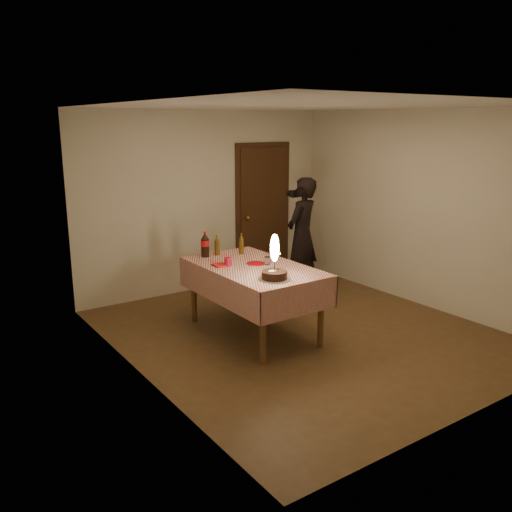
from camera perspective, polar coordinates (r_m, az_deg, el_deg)
name	(u,v)px	position (r m, az deg, el deg)	size (l,w,h in m)	color
ground	(302,333)	(6.50, 4.90, -8.05)	(4.00, 4.50, 0.01)	brown
room_shell	(303,193)	(6.16, 5.02, 6.67)	(4.04, 4.54, 2.62)	beige
dining_table	(254,275)	(6.24, -0.26, -2.01)	(1.02, 1.72, 0.82)	brown
birthday_cake	(275,268)	(5.66, 1.96, -1.27)	(0.34, 0.34, 0.48)	white
red_plate	(256,263)	(6.30, -0.01, -0.78)	(0.22, 0.22, 0.01)	red
red_cup	(228,262)	(6.19, -2.98, -0.62)	(0.08, 0.08, 0.10)	red
clear_cup	(267,261)	(6.25, 1.21, -0.51)	(0.07, 0.07, 0.09)	silver
napkin_stack	(220,265)	(6.21, -3.80, -0.96)	(0.15, 0.15, 0.02)	red
cola_bottle	(205,245)	(6.62, -5.38, 1.21)	(0.10, 0.10, 0.32)	black
amber_bottle_left	(217,246)	(6.71, -4.13, 1.10)	(0.06, 0.06, 0.25)	#52390E
amber_bottle_right	(241,244)	(6.77, -1.55, 1.25)	(0.06, 0.06, 0.25)	#52390E
photographer	(302,235)	(7.90, 4.85, 2.26)	(0.72, 0.61, 1.67)	black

